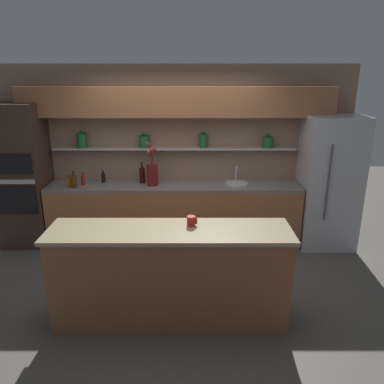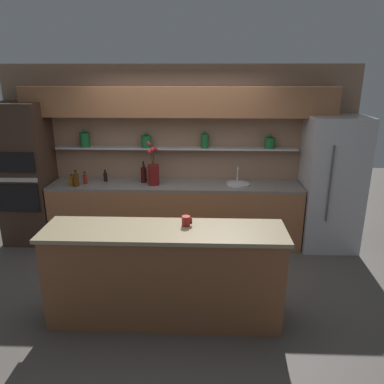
{
  "view_description": "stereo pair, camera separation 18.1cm",
  "coord_description": "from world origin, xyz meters",
  "px_view_note": "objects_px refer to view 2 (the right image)",
  "views": [
    {
      "loc": [
        0.22,
        -4.01,
        2.5
      ],
      "look_at": [
        0.24,
        0.3,
        1.1
      ],
      "focal_mm": 35.0,
      "sensor_mm": 36.0,
      "label": 1
    },
    {
      "loc": [
        0.4,
        -4.01,
        2.5
      ],
      "look_at": [
        0.24,
        0.3,
        1.1
      ],
      "focal_mm": 35.0,
      "sensor_mm": 36.0,
      "label": 2
    }
  ],
  "objects_px": {
    "bottle_sauce_4": "(105,177)",
    "refrigerator": "(331,184)",
    "bottle_spirit_0": "(76,180)",
    "coffee_mug": "(186,221)",
    "sink_fixture": "(238,183)",
    "oven_tower": "(26,174)",
    "flower_vase": "(153,173)",
    "bottle_sauce_3": "(85,179)",
    "bottle_wine_1": "(144,175)",
    "bottle_spirit_2": "(144,174)",
    "bottle_sauce_5": "(72,181)"
  },
  "relations": [
    {
      "from": "bottle_sauce_4",
      "to": "refrigerator",
      "type": "bearing_deg",
      "value": -2.48
    },
    {
      "from": "bottle_spirit_0",
      "to": "bottle_sauce_4",
      "type": "distance_m",
      "value": 0.45
    },
    {
      "from": "coffee_mug",
      "to": "refrigerator",
      "type": "bearing_deg",
      "value": 41.17
    },
    {
      "from": "sink_fixture",
      "to": "oven_tower",
      "type": "bearing_deg",
      "value": -179.79
    },
    {
      "from": "flower_vase",
      "to": "bottle_sauce_4",
      "type": "distance_m",
      "value": 0.77
    },
    {
      "from": "bottle_sauce_3",
      "to": "sink_fixture",
      "type": "bearing_deg",
      "value": 1.24
    },
    {
      "from": "bottle_spirit_0",
      "to": "bottle_sauce_3",
      "type": "relative_size",
      "value": 1.32
    },
    {
      "from": "bottle_wine_1",
      "to": "bottle_sauce_3",
      "type": "relative_size",
      "value": 1.76
    },
    {
      "from": "bottle_sauce_4",
      "to": "sink_fixture",
      "type": "bearing_deg",
      "value": -2.75
    },
    {
      "from": "sink_fixture",
      "to": "coffee_mug",
      "type": "relative_size",
      "value": 3.24
    },
    {
      "from": "flower_vase",
      "to": "bottle_spirit_2",
      "type": "bearing_deg",
      "value": 128.01
    },
    {
      "from": "bottle_sauce_4",
      "to": "oven_tower",
      "type": "bearing_deg",
      "value": -174.73
    },
    {
      "from": "bottle_spirit_2",
      "to": "bottle_sauce_5",
      "type": "distance_m",
      "value": 1.05
    },
    {
      "from": "flower_vase",
      "to": "bottle_spirit_0",
      "type": "height_order",
      "value": "flower_vase"
    },
    {
      "from": "refrigerator",
      "to": "bottle_spirit_0",
      "type": "distance_m",
      "value": 3.66
    },
    {
      "from": "bottle_wine_1",
      "to": "bottle_spirit_2",
      "type": "relative_size",
      "value": 1.34
    },
    {
      "from": "bottle_wine_1",
      "to": "bottle_sauce_3",
      "type": "distance_m",
      "value": 0.85
    },
    {
      "from": "bottle_sauce_4",
      "to": "bottle_sauce_5",
      "type": "relative_size",
      "value": 1.06
    },
    {
      "from": "bottle_wine_1",
      "to": "bottle_sauce_4",
      "type": "bearing_deg",
      "value": 176.99
    },
    {
      "from": "bottle_spirit_0",
      "to": "bottle_sauce_5",
      "type": "relative_size",
      "value": 1.42
    },
    {
      "from": "bottle_spirit_0",
      "to": "bottle_sauce_5",
      "type": "height_order",
      "value": "bottle_spirit_0"
    },
    {
      "from": "bottle_wine_1",
      "to": "bottle_sauce_5",
      "type": "relative_size",
      "value": 1.9
    },
    {
      "from": "refrigerator",
      "to": "flower_vase",
      "type": "relative_size",
      "value": 3.0
    },
    {
      "from": "bottle_wine_1",
      "to": "bottle_sauce_5",
      "type": "distance_m",
      "value": 1.04
    },
    {
      "from": "bottle_spirit_0",
      "to": "bottle_spirit_2",
      "type": "bearing_deg",
      "value": 20.05
    },
    {
      "from": "sink_fixture",
      "to": "bottle_wine_1",
      "type": "distance_m",
      "value": 1.4
    },
    {
      "from": "bottle_sauce_3",
      "to": "coffee_mug",
      "type": "distance_m",
      "value": 2.35
    },
    {
      "from": "bottle_wine_1",
      "to": "bottle_sauce_4",
      "type": "relative_size",
      "value": 1.79
    },
    {
      "from": "bottle_wine_1",
      "to": "bottle_sauce_4",
      "type": "xyz_separation_m",
      "value": [
        -0.58,
        0.03,
        -0.05
      ]
    },
    {
      "from": "bottle_sauce_3",
      "to": "refrigerator",
      "type": "bearing_deg",
      "value": 0.01
    },
    {
      "from": "bottle_spirit_0",
      "to": "bottle_sauce_4",
      "type": "xyz_separation_m",
      "value": [
        0.35,
        0.28,
        -0.02
      ]
    },
    {
      "from": "bottle_spirit_2",
      "to": "oven_tower",
      "type": "bearing_deg",
      "value": -174.46
    },
    {
      "from": "sink_fixture",
      "to": "bottle_sauce_5",
      "type": "relative_size",
      "value": 2.01
    },
    {
      "from": "sink_fixture",
      "to": "coffee_mug",
      "type": "distance_m",
      "value": 1.92
    },
    {
      "from": "bottle_spirit_2",
      "to": "bottle_wine_1",
      "type": "bearing_deg",
      "value": -86.83
    },
    {
      "from": "bottle_sauce_3",
      "to": "coffee_mug",
      "type": "xyz_separation_m",
      "value": [
        1.57,
        -1.74,
        0.07
      ]
    },
    {
      "from": "flower_vase",
      "to": "bottle_spirit_0",
      "type": "bearing_deg",
      "value": -173.66
    },
    {
      "from": "bottle_sauce_5",
      "to": "oven_tower",
      "type": "bearing_deg",
      "value": 169.32
    },
    {
      "from": "bottle_sauce_5",
      "to": "coffee_mug",
      "type": "distance_m",
      "value": 2.39
    },
    {
      "from": "coffee_mug",
      "to": "bottle_sauce_5",
      "type": "bearing_deg",
      "value": 136.61
    },
    {
      "from": "sink_fixture",
      "to": "bottle_sauce_3",
      "type": "relative_size",
      "value": 1.86
    },
    {
      "from": "bottle_spirit_2",
      "to": "bottle_sauce_3",
      "type": "xyz_separation_m",
      "value": [
        -0.84,
        -0.2,
        -0.02
      ]
    },
    {
      "from": "bottle_sauce_3",
      "to": "bottle_sauce_4",
      "type": "distance_m",
      "value": 0.3
    },
    {
      "from": "bottle_spirit_0",
      "to": "refrigerator",
      "type": "bearing_deg",
      "value": 2.11
    },
    {
      "from": "bottle_wine_1",
      "to": "bottle_sauce_5",
      "type": "xyz_separation_m",
      "value": [
        -1.01,
        -0.21,
        -0.05
      ]
    },
    {
      "from": "bottle_spirit_2",
      "to": "bottle_sauce_3",
      "type": "relative_size",
      "value": 1.32
    },
    {
      "from": "refrigerator",
      "to": "bottle_wine_1",
      "type": "relative_size",
      "value": 6.0
    },
    {
      "from": "oven_tower",
      "to": "bottle_spirit_2",
      "type": "distance_m",
      "value": 1.74
    },
    {
      "from": "flower_vase",
      "to": "bottle_sauce_5",
      "type": "distance_m",
      "value": 1.19
    },
    {
      "from": "sink_fixture",
      "to": "bottle_spirit_0",
      "type": "bearing_deg",
      "value": -175.51
    }
  ]
}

